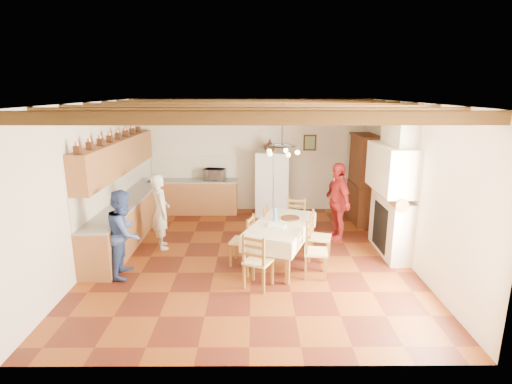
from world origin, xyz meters
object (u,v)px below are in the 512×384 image
Objects in this scene: person_woman_blue at (124,233)px; person_woman_red at (337,201)px; chair_end_far at (296,222)px; hutch at (363,179)px; chair_left_near at (242,240)px; chair_right_near at (316,251)px; chair_right_far at (320,236)px; refrigerator at (273,184)px; chair_left_far at (257,228)px; chair_end_near at (258,260)px; person_man at (161,211)px; microwave at (215,174)px; dining_table at (281,227)px.

person_woman_blue is 4.46m from person_woman_red.
chair_end_far is at bearing -66.25° from person_woman_blue.
hutch is 2.40m from chair_end_far.
chair_left_near is 1.42m from chair_right_near.
chair_end_far is 3.52m from person_woman_blue.
person_woman_blue is at bearing 115.55° from chair_right_far.
chair_left_far is at bearing -92.79° from refrigerator.
chair_end_near is (-0.00, -1.58, 0.00)m from chair_left_far.
chair_end_far is 0.56× the size of person_woman_red.
person_man is (-4.62, -1.70, -0.30)m from hutch.
chair_left_near is at bearing 75.79° from chair_right_near.
chair_end_far is at bearing -88.61° from person_woman_red.
microwave is (-1.93, 2.22, 0.57)m from chair_end_far.
hutch is at bearing 137.09° from chair_left_far.
person_man is at bearing -14.14° from chair_end_near.
person_woman_red is at bearing 43.83° from dining_table.
person_man reaches higher than chair_right_far.
person_man is 0.92× the size of person_woman_red.
dining_table is 2.12× the size of chair_right_far.
chair_end_far is (-0.20, 1.59, 0.00)m from chair_right_near.
chair_right_far is at bearing -67.94° from refrigerator.
dining_table is (0.02, -3.03, -0.13)m from refrigerator.
chair_right_near and chair_right_far have the same top height.
chair_left_far is (-0.42, -2.43, -0.36)m from refrigerator.
person_woman_blue is at bearing 142.33° from person_man.
hutch is 2.27× the size of chair_end_near.
chair_left_far is at bearing 48.16° from chair_right_near.
refrigerator is at bearing -178.28° from chair_left_far.
chair_right_near and chair_end_far have the same top height.
chair_end_near is at bearing -128.17° from hutch.
person_woman_blue is (-4.97, -2.95, -0.31)m from hutch.
person_man is at bearing -129.90° from refrigerator.
chair_end_near is at bearing -153.02° from person_man.
refrigerator reaches higher than chair_right_far.
person_woman_red is (0.93, 0.26, 0.38)m from chair_end_far.
chair_end_near is 0.62× the size of person_woman_blue.
chair_end_far is at bearing 149.40° from chair_left_near.
person_woman_blue is 0.91× the size of person_woman_red.
refrigerator is at bearing -39.63° from person_woman_blue.
dining_table is at bearing 47.62° from chair_left_far.
chair_left_near is 0.62× the size of person_woman_blue.
chair_right_far is (0.78, -2.91, -0.36)m from refrigerator.
microwave is at bearing -19.90° from person_woman_blue.
hutch is 3.32m from dining_table.
chair_left_near is 1.00× the size of chair_left_far.
refrigerator is 3.03m from dining_table.
chair_end_near is (-1.20, -1.10, 0.00)m from chair_right_far.
chair_right_near is at bearing -72.51° from chair_end_far.
refrigerator is at bearing 31.01° from chair_right_far.
hutch is 3.50m from chair_right_near.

